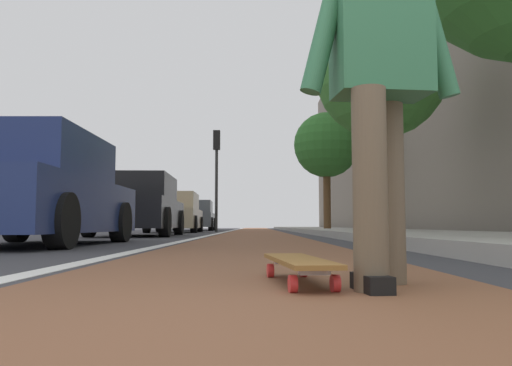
{
  "coord_description": "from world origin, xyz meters",
  "views": [
    {
      "loc": [
        -0.97,
        -0.01,
        0.26
      ],
      "look_at": [
        8.29,
        -0.02,
        1.02
      ],
      "focal_mm": 36.46,
      "sensor_mm": 36.0,
      "label": 1
    }
  ],
  "objects_px": {
    "parked_car_near": "(35,192)",
    "skater_person": "(380,70)",
    "parked_car_end": "(195,216)",
    "skateboard": "(299,263)",
    "parked_car_mid": "(139,207)",
    "traffic_light": "(217,161)",
    "street_tree_mid": "(381,74)",
    "parked_car_far": "(175,214)",
    "street_tree_far": "(326,146)"
  },
  "relations": [
    {
      "from": "parked_car_far",
      "to": "parked_car_end",
      "type": "relative_size",
      "value": 1.08
    },
    {
      "from": "skateboard",
      "to": "street_tree_far",
      "type": "relative_size",
      "value": 0.18
    },
    {
      "from": "street_tree_mid",
      "to": "street_tree_far",
      "type": "relative_size",
      "value": 1.08
    },
    {
      "from": "parked_car_mid",
      "to": "parked_car_end",
      "type": "relative_size",
      "value": 1.05
    },
    {
      "from": "parked_car_near",
      "to": "parked_car_mid",
      "type": "height_order",
      "value": "parked_car_mid"
    },
    {
      "from": "parked_car_far",
      "to": "street_tree_mid",
      "type": "bearing_deg",
      "value": -144.93
    },
    {
      "from": "skater_person",
      "to": "parked_car_mid",
      "type": "xyz_separation_m",
      "value": [
        10.74,
        3.46,
        -0.21
      ]
    },
    {
      "from": "parked_car_far",
      "to": "parked_car_end",
      "type": "xyz_separation_m",
      "value": [
        6.74,
        0.03,
        0.02
      ]
    },
    {
      "from": "parked_car_far",
      "to": "street_tree_mid",
      "type": "distance_m",
      "value": 10.45
    },
    {
      "from": "parked_car_near",
      "to": "parked_car_mid",
      "type": "xyz_separation_m",
      "value": [
        6.03,
        -0.03,
        0.02
      ]
    },
    {
      "from": "traffic_light",
      "to": "street_tree_mid",
      "type": "distance_m",
      "value": 11.04
    },
    {
      "from": "parked_car_mid",
      "to": "parked_car_far",
      "type": "xyz_separation_m",
      "value": [
        6.48,
        0.09,
        -0.03
      ]
    },
    {
      "from": "skater_person",
      "to": "parked_car_end",
      "type": "xyz_separation_m",
      "value": [
        23.96,
        3.58,
        -0.22
      ]
    },
    {
      "from": "parked_car_end",
      "to": "traffic_light",
      "type": "distance_m",
      "value": 5.5
    },
    {
      "from": "skateboard",
      "to": "street_tree_mid",
      "type": "bearing_deg",
      "value": -16.17
    },
    {
      "from": "skateboard",
      "to": "parked_car_mid",
      "type": "height_order",
      "value": "parked_car_mid"
    },
    {
      "from": "skateboard",
      "to": "parked_car_near",
      "type": "height_order",
      "value": "parked_car_near"
    },
    {
      "from": "parked_car_mid",
      "to": "parked_car_end",
      "type": "xyz_separation_m",
      "value": [
        13.22,
        0.12,
        -0.01
      ]
    },
    {
      "from": "parked_car_mid",
      "to": "traffic_light",
      "type": "height_order",
      "value": "traffic_light"
    },
    {
      "from": "parked_car_near",
      "to": "parked_car_end",
      "type": "height_order",
      "value": "parked_car_end"
    },
    {
      "from": "skater_person",
      "to": "parked_car_near",
      "type": "height_order",
      "value": "skater_person"
    },
    {
      "from": "parked_car_near",
      "to": "street_tree_far",
      "type": "height_order",
      "value": "street_tree_far"
    },
    {
      "from": "parked_car_mid",
      "to": "street_tree_mid",
      "type": "distance_m",
      "value": 6.59
    },
    {
      "from": "parked_car_far",
      "to": "traffic_light",
      "type": "distance_m",
      "value": 3.22
    },
    {
      "from": "parked_car_near",
      "to": "skater_person",
      "type": "bearing_deg",
      "value": -143.46
    },
    {
      "from": "skater_person",
      "to": "skateboard",
      "type": "bearing_deg",
      "value": 66.58
    },
    {
      "from": "traffic_light",
      "to": "skateboard",
      "type": "bearing_deg",
      "value": -174.54
    },
    {
      "from": "traffic_light",
      "to": "parked_car_mid",
      "type": "bearing_deg",
      "value": 171.17
    },
    {
      "from": "parked_car_near",
      "to": "parked_car_far",
      "type": "height_order",
      "value": "parked_car_near"
    },
    {
      "from": "street_tree_mid",
      "to": "parked_car_end",
      "type": "bearing_deg",
      "value": 21.2
    },
    {
      "from": "parked_car_near",
      "to": "street_tree_mid",
      "type": "distance_m",
      "value": 7.71
    },
    {
      "from": "street_tree_far",
      "to": "parked_car_near",
      "type": "bearing_deg",
      "value": 156.49
    },
    {
      "from": "parked_car_near",
      "to": "street_tree_mid",
      "type": "height_order",
      "value": "street_tree_mid"
    },
    {
      "from": "parked_car_near",
      "to": "street_tree_far",
      "type": "bearing_deg",
      "value": -23.51
    },
    {
      "from": "parked_car_mid",
      "to": "street_tree_mid",
      "type": "xyz_separation_m",
      "value": [
        -1.73,
        -5.68,
        2.87
      ]
    },
    {
      "from": "skater_person",
      "to": "traffic_light",
      "type": "bearing_deg",
      "value": 6.44
    },
    {
      "from": "parked_car_mid",
      "to": "parked_car_far",
      "type": "relative_size",
      "value": 0.97
    },
    {
      "from": "skateboard",
      "to": "parked_car_far",
      "type": "relative_size",
      "value": 0.19
    },
    {
      "from": "traffic_light",
      "to": "street_tree_mid",
      "type": "bearing_deg",
      "value": -156.57
    },
    {
      "from": "skateboard",
      "to": "parked_car_end",
      "type": "height_order",
      "value": "parked_car_end"
    },
    {
      "from": "street_tree_mid",
      "to": "parked_car_far",
      "type": "bearing_deg",
      "value": 35.07
    },
    {
      "from": "parked_car_mid",
      "to": "traffic_light",
      "type": "relative_size",
      "value": 1.07
    },
    {
      "from": "skateboard",
      "to": "skater_person",
      "type": "relative_size",
      "value": 0.52
    },
    {
      "from": "parked_car_far",
      "to": "traffic_light",
      "type": "xyz_separation_m",
      "value": [
        1.89,
        -1.39,
        2.2
      ]
    },
    {
      "from": "skater_person",
      "to": "street_tree_far",
      "type": "relative_size",
      "value": 0.35
    },
    {
      "from": "parked_car_near",
      "to": "parked_car_far",
      "type": "distance_m",
      "value": 12.51
    },
    {
      "from": "skater_person",
      "to": "street_tree_far",
      "type": "bearing_deg",
      "value": -7.1
    },
    {
      "from": "skateboard",
      "to": "traffic_light",
      "type": "distance_m",
      "value": 19.26
    },
    {
      "from": "street_tree_far",
      "to": "parked_car_end",
      "type": "bearing_deg",
      "value": 43.44
    },
    {
      "from": "parked_car_far",
      "to": "street_tree_mid",
      "type": "relative_size",
      "value": 0.92
    }
  ]
}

